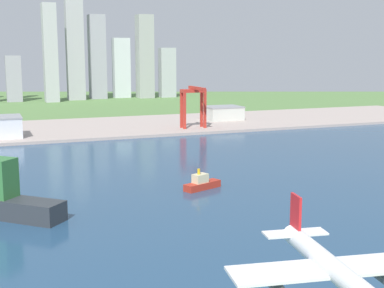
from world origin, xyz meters
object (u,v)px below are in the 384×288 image
object	(u,v)px
port_crane_red	(194,99)
warehouse_annex	(223,113)
tugboat_small	(202,183)
airplane_landing	(334,270)

from	to	relation	value
port_crane_red	warehouse_annex	size ratio (longest dim) A/B	1.04
tugboat_small	port_crane_red	distance (m)	215.54
airplane_landing	warehouse_annex	xyz separation A→B (m)	(178.54, 427.69, -24.97)
airplane_landing	warehouse_annex	distance (m)	464.13
tugboat_small	airplane_landing	bearing A→B (deg)	-106.12
airplane_landing	tugboat_small	bearing A→B (deg)	73.88
port_crane_red	warehouse_annex	bearing A→B (deg)	43.15
airplane_landing	warehouse_annex	size ratio (longest dim) A/B	1.08
tugboat_small	port_crane_red	bearing A→B (deg)	69.40
port_crane_red	warehouse_annex	xyz separation A→B (m)	(51.49, 48.27, -19.76)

